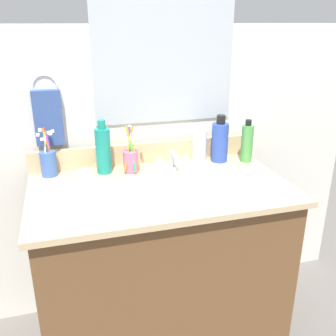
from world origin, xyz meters
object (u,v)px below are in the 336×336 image
object	(u,v)px
bottle_shampoo_blue	(220,141)
cup_blue_plastic	(48,161)
bottle_mouthwash_teal	(103,150)
cup_pink	(131,159)
hand_towel	(48,118)
faucet	(172,163)
soap_bar	(85,173)
bottle_toner_green	(247,143)
bottle_lotion_white	(199,144)

from	to	relation	value
bottle_shampoo_blue	cup_blue_plastic	bearing A→B (deg)	177.87
bottle_mouthwash_teal	cup_pink	bearing A→B (deg)	-13.21
cup_blue_plastic	cup_pink	world-z (taller)	cup_blue_plastic
hand_towel	cup_blue_plastic	xyz separation A→B (m)	(-0.02, -0.06, -0.16)
faucet	soap_bar	size ratio (longest dim) A/B	2.50
bottle_toner_green	faucet	bearing A→B (deg)	-179.43
bottle_mouthwash_teal	bottle_lotion_white	xyz separation A→B (m)	(0.43, 0.03, -0.03)
bottle_shampoo_blue	bottle_toner_green	world-z (taller)	bottle_shampoo_blue
faucet	cup_blue_plastic	size ratio (longest dim) A/B	0.81
hand_towel	cup_pink	xyz separation A→B (m)	(0.31, -0.11, -0.16)
bottle_shampoo_blue	cup_blue_plastic	size ratio (longest dim) A/B	1.04
soap_bar	bottle_shampoo_blue	bearing A→B (deg)	1.48
bottle_toner_green	soap_bar	distance (m)	0.70
hand_towel	soap_bar	distance (m)	0.26
hand_towel	soap_bar	bearing A→B (deg)	-41.16
bottle_lotion_white	cup_pink	world-z (taller)	cup_pink
faucet	cup_blue_plastic	distance (m)	0.50
bottle_toner_green	bottle_shampoo_blue	bearing A→B (deg)	162.57
faucet	bottle_mouthwash_teal	distance (m)	0.29
faucet	cup_pink	size ratio (longest dim) A/B	0.82
bottle_toner_green	soap_bar	xyz separation A→B (m)	(-0.70, 0.02, -0.07)
faucet	bottle_lotion_white	world-z (taller)	bottle_lotion_white
bottle_mouthwash_teal	cup_blue_plastic	bearing A→B (deg)	173.33
cup_pink	bottle_mouthwash_teal	bearing A→B (deg)	166.79
bottle_toner_green	cup_pink	xyz separation A→B (m)	(-0.51, 0.01, -0.03)
faucet	bottle_toner_green	world-z (taller)	bottle_toner_green
bottle_lotion_white	cup_pink	bearing A→B (deg)	-169.39
bottle_lotion_white	soap_bar	size ratio (longest dim) A/B	2.54
hand_towel	soap_bar	world-z (taller)	hand_towel
hand_towel	bottle_mouthwash_teal	size ratio (longest dim) A/B	1.00
cup_blue_plastic	bottle_lotion_white	bearing A→B (deg)	0.86
bottle_mouthwash_teal	hand_towel	bearing A→B (deg)	155.81
bottle_lotion_white	bottle_toner_green	xyz separation A→B (m)	(0.19, -0.07, 0.01)
hand_towel	bottle_mouthwash_teal	distance (m)	0.25
bottle_shampoo_blue	bottle_toner_green	size ratio (longest dim) A/B	1.10
bottle_shampoo_blue	bottle_toner_green	bearing A→B (deg)	-17.43
bottle_shampoo_blue	soap_bar	bearing A→B (deg)	-178.52
faucet	bottle_shampoo_blue	xyz separation A→B (m)	(0.23, 0.04, 0.06)
bottle_lotion_white	bottle_toner_green	distance (m)	0.21
bottle_shampoo_blue	hand_towel	bearing A→B (deg)	172.64
cup_blue_plastic	soap_bar	size ratio (longest dim) A/B	3.10
faucet	bottle_lotion_white	distance (m)	0.17
cup_blue_plastic	cup_pink	bearing A→B (deg)	-8.86
faucet	soap_bar	world-z (taller)	faucet
cup_pink	bottle_lotion_white	bearing A→B (deg)	10.61
bottle_mouthwash_teal	bottle_shampoo_blue	bearing A→B (deg)	-0.18
faucet	bottle_toner_green	distance (m)	0.34
bottle_mouthwash_teal	cup_blue_plastic	xyz separation A→B (m)	(-0.22, 0.03, -0.04)
bottle_toner_green	bottle_mouthwash_teal	bearing A→B (deg)	176.58
bottle_mouthwash_teal	soap_bar	world-z (taller)	bottle_mouthwash_teal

